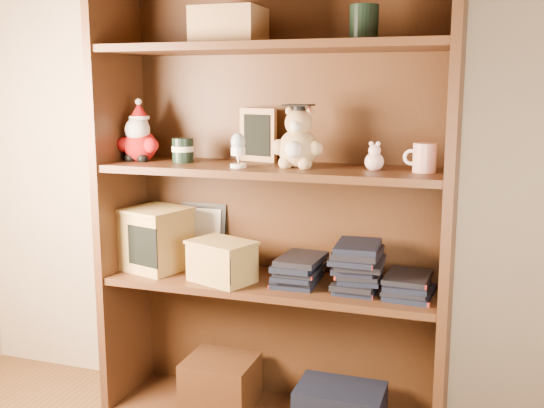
{
  "coord_description": "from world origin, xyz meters",
  "views": [
    {
      "loc": [
        0.55,
        -0.71,
        1.21
      ],
      "look_at": [
        -0.13,
        1.3,
        0.82
      ],
      "focal_mm": 42.0,
      "sensor_mm": 36.0,
      "label": 1
    }
  ],
  "objects": [
    {
      "name": "bookcase",
      "position": [
        -0.13,
        1.36,
        0.78
      ],
      "size": [
        1.2,
        0.35,
        1.6
      ],
      "color": "#492915",
      "rests_on": "ground"
    },
    {
      "name": "chalkboard_plaque",
      "position": [
        -0.22,
        1.42,
        1.04
      ],
      "size": [
        0.15,
        0.1,
        0.19
      ],
      "color": "#9E7547",
      "rests_on": "shelf_upper"
    },
    {
      "name": "teacher_mug",
      "position": [
        0.37,
        1.3,
        1.0
      ],
      "size": [
        0.1,
        0.07,
        0.09
      ],
      "color": "silver",
      "rests_on": "shelf_upper"
    },
    {
      "name": "certificate_frame",
      "position": [
        -0.45,
        1.44,
        0.66
      ],
      "size": [
        0.18,
        0.05,
        0.23
      ],
      "color": "black",
      "rests_on": "shelf_lower"
    },
    {
      "name": "grad_teddy_bear",
      "position": [
        -0.03,
        1.3,
        1.03
      ],
      "size": [
        0.18,
        0.15,
        0.21
      ],
      "color": "tan",
      "rests_on": "shelf_upper"
    },
    {
      "name": "pencils_box",
      "position": [
        -0.29,
        1.24,
        0.62
      ],
      "size": [
        0.26,
        0.22,
        0.14
      ],
      "color": "#B18E48",
      "rests_on": "shelf_lower"
    },
    {
      "name": "book_stack_left",
      "position": [
        -0.03,
        1.3,
        0.6
      ],
      "size": [
        0.14,
        0.2,
        0.1
      ],
      "color": "black",
      "rests_on": "shelf_lower"
    },
    {
      "name": "shelf_upper",
      "position": [
        -0.13,
        1.3,
        0.94
      ],
      "size": [
        1.14,
        0.33,
        0.02
      ],
      "color": "#492915",
      "rests_on": "ground"
    },
    {
      "name": "pink_figurine",
      "position": [
        0.22,
        1.3,
        0.99
      ],
      "size": [
        0.06,
        0.06,
        0.1
      ],
      "color": "beige",
      "rests_on": "shelf_upper"
    },
    {
      "name": "treats_box",
      "position": [
        -0.57,
        1.3,
        0.67
      ],
      "size": [
        0.26,
        0.26,
        0.23
      ],
      "color": "#B18E48",
      "rests_on": "shelf_lower"
    },
    {
      "name": "book_stack_mid",
      "position": [
        0.17,
        1.3,
        0.62
      ],
      "size": [
        0.14,
        0.2,
        0.14
      ],
      "color": "black",
      "rests_on": "shelf_lower"
    },
    {
      "name": "teachers_tin",
      "position": [
        -0.46,
        1.3,
        0.99
      ],
      "size": [
        0.08,
        0.08,
        0.09
      ],
      "color": "black",
      "rests_on": "shelf_upper"
    },
    {
      "name": "shelf_lower",
      "position": [
        -0.13,
        1.3,
        0.54
      ],
      "size": [
        1.14,
        0.33,
        0.02
      ],
      "color": "#492915",
      "rests_on": "ground"
    },
    {
      "name": "book_stack_right",
      "position": [
        0.35,
        1.3,
        0.58
      ],
      "size": [
        0.14,
        0.2,
        0.06
      ],
      "color": "black",
      "rests_on": "shelf_lower"
    },
    {
      "name": "santa_plush",
      "position": [
        -0.63,
        1.3,
        1.03
      ],
      "size": [
        0.16,
        0.12,
        0.23
      ],
      "color": "#A50F0F",
      "rests_on": "shelf_upper"
    },
    {
      "name": "egg_cup",
      "position": [
        -0.22,
        1.23,
        1.01
      ],
      "size": [
        0.05,
        0.05,
        0.11
      ],
      "color": "white",
      "rests_on": "shelf_upper"
    }
  ]
}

